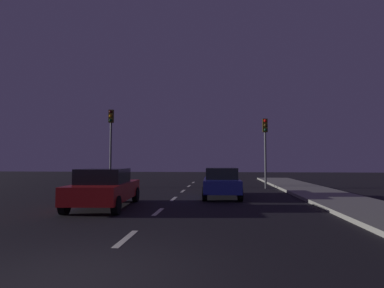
{
  "coord_description": "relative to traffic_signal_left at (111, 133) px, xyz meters",
  "views": [
    {
      "loc": [
        2.15,
        -4.49,
        1.79
      ],
      "look_at": [
        0.54,
        14.04,
        2.84
      ],
      "focal_mm": 28.78,
      "sensor_mm": 36.0,
      "label": 1
    }
  ],
  "objects": [
    {
      "name": "lane_stripe_second",
      "position": [
        5.33,
        -13.67,
        -3.74
      ],
      "size": [
        0.16,
        1.6,
        0.01
      ],
      "primitive_type": "cube",
      "color": "silver",
      "rests_on": "ground_plane"
    },
    {
      "name": "ground_plane",
      "position": [
        5.33,
        -9.27,
        -3.75
      ],
      "size": [
        80.0,
        80.0,
        0.0
      ],
      "primitive_type": "plane",
      "color": "black"
    },
    {
      "name": "car_adjacent_lane",
      "position": [
        3.07,
        -9.11,
        -2.98
      ],
      "size": [
        2.24,
        4.52,
        1.51
      ],
      "color": "#B21919",
      "rests_on": "ground_plane"
    },
    {
      "name": "lane_stripe_seventh",
      "position": [
        5.33,
        5.33,
        -3.74
      ],
      "size": [
        0.16,
        1.6,
        0.01
      ],
      "primitive_type": "cube",
      "color": "silver",
      "rests_on": "ground_plane"
    },
    {
      "name": "lane_stripe_fifth",
      "position": [
        5.33,
        -2.27,
        -3.74
      ],
      "size": [
        0.16,
        1.6,
        0.01
      ],
      "primitive_type": "cube",
      "color": "silver",
      "rests_on": "ground_plane"
    },
    {
      "name": "car_stopped_ahead",
      "position": [
        7.61,
        -5.25,
        -3.0
      ],
      "size": [
        1.9,
        4.19,
        1.47
      ],
      "color": "navy",
      "rests_on": "ground_plane"
    },
    {
      "name": "traffic_signal_left",
      "position": [
        0.0,
        0.0,
        0.0
      ],
      "size": [
        0.32,
        0.38,
        5.39
      ],
      "color": "#4C4C51",
      "rests_on": "ground_plane"
    },
    {
      "name": "lane_stripe_sixth",
      "position": [
        5.33,
        1.53,
        -3.74
      ],
      "size": [
        0.16,
        1.6,
        0.01
      ],
      "primitive_type": "cube",
      "color": "silver",
      "rests_on": "ground_plane"
    },
    {
      "name": "lane_stripe_third",
      "position": [
        5.33,
        -9.87,
        -3.74
      ],
      "size": [
        0.16,
        1.6,
        0.01
      ],
      "primitive_type": "cube",
      "color": "silver",
      "rests_on": "ground_plane"
    },
    {
      "name": "lane_stripe_fourth",
      "position": [
        5.33,
        -6.07,
        -3.74
      ],
      "size": [
        0.16,
        1.6,
        0.01
      ],
      "primitive_type": "cube",
      "color": "silver",
      "rests_on": "ground_plane"
    },
    {
      "name": "traffic_signal_right",
      "position": [
        10.58,
        -0.0,
        -0.48
      ],
      "size": [
        0.32,
        0.38,
        4.64
      ],
      "color": "#4C4C51",
      "rests_on": "ground_plane"
    },
    {
      "name": "sidewalk_curb_right",
      "position": [
        12.83,
        -9.27,
        -3.67
      ],
      "size": [
        3.0,
        40.0,
        0.15
      ],
      "primitive_type": "cube",
      "color": "gray",
      "rests_on": "ground_plane"
    }
  ]
}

